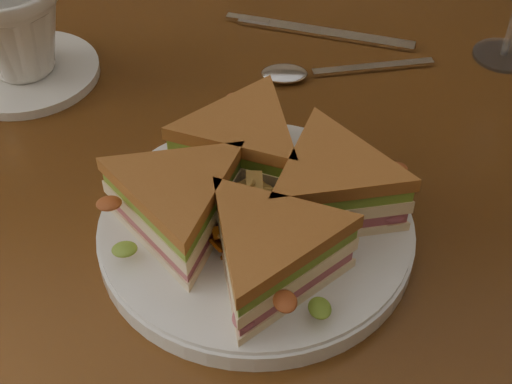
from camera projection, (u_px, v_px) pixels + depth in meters
table at (227, 222)px, 0.72m from camera, size 1.20×0.80×0.75m
plate at (256, 230)px, 0.57m from camera, size 0.25×0.25×0.02m
sandwich_wedges at (256, 197)px, 0.55m from camera, size 0.27×0.27×0.06m
crisps_mound at (256, 200)px, 0.55m from camera, size 0.09×0.09×0.05m
spoon at (306, 73)px, 0.74m from camera, size 0.18×0.05×0.01m
knife at (312, 31)px, 0.80m from camera, size 0.21×0.07×0.00m
saucer at (27, 73)px, 0.73m from camera, size 0.15×0.15×0.01m
coffee_cup at (15, 28)px, 0.70m from camera, size 0.12×0.12×0.09m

